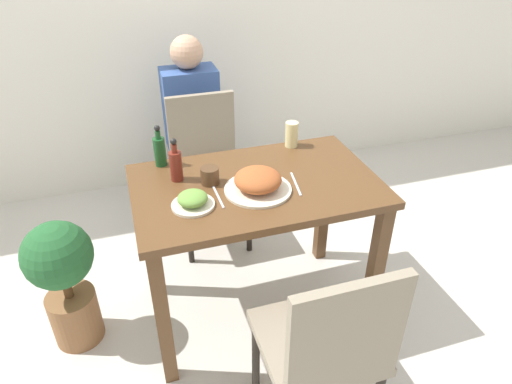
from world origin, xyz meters
The scene contains 14 objects.
ground_plane centered at (0.00, 0.00, 0.00)m, with size 16.00×16.00×0.00m, color beige.
dining_table centered at (0.00, 0.00, 0.64)m, with size 1.09×0.68×0.77m.
chair_near centered at (0.04, -0.71, 0.51)m, with size 0.42×0.42×0.89m.
chair_far centered at (-0.08, 0.72, 0.51)m, with size 0.42×0.42×0.89m.
food_plate centered at (-0.01, -0.07, 0.82)m, with size 0.29×0.29×0.10m.
side_plate centered at (-0.30, -0.10, 0.80)m, with size 0.18×0.18×0.07m.
drink_cup centered at (-0.19, 0.06, 0.81)m, with size 0.08×0.08×0.08m.
juice_glass centered at (0.28, 0.29, 0.84)m, with size 0.06×0.06×0.13m.
sauce_bottle centered at (-0.33, 0.13, 0.85)m, with size 0.06×0.06×0.20m.
condiment_bottle centered at (-0.38, 0.29, 0.85)m, with size 0.06×0.06×0.20m.
fork_utensil centered at (-0.19, -0.07, 0.78)m, with size 0.01×0.18×0.00m.
spoon_utensil centered at (0.16, -0.07, 0.78)m, with size 0.04×0.19×0.00m.
potted_plant_left centered at (-0.89, 0.08, 0.39)m, with size 0.31×0.31×0.67m.
person_figure centered at (-0.09, 1.09, 0.58)m, with size 0.34×0.22×1.17m.
Camera 1 is at (-0.52, -1.65, 1.81)m, focal length 32.00 mm.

